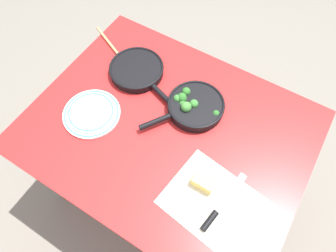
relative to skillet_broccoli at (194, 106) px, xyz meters
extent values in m
plane|color=slate|center=(-0.05, -0.14, -0.76)|extent=(14.00, 14.00, 0.00)
cube|color=red|center=(-0.05, -0.14, -0.04)|extent=(1.20, 0.94, 0.03)
cylinder|color=#BCBCC1|center=(-0.59, -0.55, -0.41)|extent=(0.05, 0.05, 0.70)
cylinder|color=#BCBCC1|center=(-0.59, 0.27, -0.41)|extent=(0.05, 0.05, 0.70)
cylinder|color=#BCBCC1|center=(0.49, 0.27, -0.41)|extent=(0.05, 0.05, 0.70)
cylinder|color=black|center=(0.01, 0.01, -0.01)|extent=(0.25, 0.25, 0.04)
torus|color=black|center=(0.01, 0.01, 0.01)|extent=(0.25, 0.25, 0.01)
cylinder|color=black|center=(-0.10, -0.16, 0.00)|extent=(0.10, 0.14, 0.02)
cylinder|color=#2C6823|center=(-0.08, -0.01, -0.01)|extent=(0.01, 0.01, 0.02)
sphere|color=#387A33|center=(-0.08, -0.01, 0.01)|extent=(0.04, 0.04, 0.04)
cylinder|color=#205218|center=(-0.06, 0.00, -0.01)|extent=(0.01, 0.01, 0.02)
sphere|color=#286023|center=(-0.06, 0.00, 0.02)|extent=(0.04, 0.04, 0.04)
cylinder|color=#2C6823|center=(0.00, 0.00, -0.01)|extent=(0.01, 0.01, 0.02)
sphere|color=#387A33|center=(0.00, 0.00, 0.02)|extent=(0.04, 0.04, 0.04)
cylinder|color=#245B1C|center=(0.10, 0.01, -0.01)|extent=(0.01, 0.01, 0.02)
sphere|color=#2D6B28|center=(0.10, 0.01, 0.01)|extent=(0.03, 0.03, 0.03)
cylinder|color=#2C6823|center=(-0.05, -0.02, -0.01)|extent=(0.01, 0.01, 0.02)
sphere|color=#387A33|center=(-0.05, -0.02, 0.01)|extent=(0.03, 0.03, 0.03)
cylinder|color=#245B1C|center=(-0.06, 0.00, -0.01)|extent=(0.01, 0.01, 0.02)
sphere|color=#2D6B28|center=(-0.06, 0.00, 0.02)|extent=(0.04, 0.04, 0.04)
cylinder|color=#357027|center=(-0.02, -0.04, -0.01)|extent=(0.02, 0.02, 0.03)
sphere|color=#428438|center=(-0.02, -0.04, 0.02)|extent=(0.05, 0.05, 0.05)
cylinder|color=#245B1C|center=(-0.06, 0.04, -0.01)|extent=(0.01, 0.01, 0.02)
sphere|color=#2D6B28|center=(-0.06, 0.04, 0.02)|extent=(0.04, 0.04, 0.04)
cube|color=#9E703D|center=(0.01, 0.01, -0.01)|extent=(0.04, 0.04, 0.03)
cube|color=olive|center=(0.00, -0.06, 0.00)|extent=(0.05, 0.04, 0.03)
cube|color=#AD7F4C|center=(0.03, -0.08, 0.00)|extent=(0.04, 0.04, 0.03)
cube|color=#AD7F4C|center=(-0.03, 0.07, 0.00)|extent=(0.04, 0.04, 0.03)
cube|color=#9E703D|center=(0.08, -0.04, 0.00)|extent=(0.04, 0.04, 0.03)
cube|color=#9E703D|center=(-0.01, 0.01, 0.00)|extent=(0.04, 0.04, 0.03)
cylinder|color=black|center=(-0.34, 0.04, -0.01)|extent=(0.26, 0.26, 0.04)
torus|color=black|center=(-0.34, 0.04, 0.01)|extent=(0.26, 0.26, 0.01)
cylinder|color=black|center=(-0.15, -0.02, 0.00)|extent=(0.15, 0.07, 0.02)
cylinder|color=#EAD170|center=(-0.34, 0.04, -0.01)|extent=(0.21, 0.21, 0.02)
cylinder|color=tan|center=(-0.54, 0.11, -0.02)|extent=(0.30, 0.15, 0.02)
ellipsoid|color=tan|center=(-0.37, 0.03, -0.02)|extent=(0.07, 0.06, 0.02)
cube|color=beige|center=(0.29, -0.33, -0.03)|extent=(0.43, 0.33, 0.00)
cube|color=silver|center=(0.31, -0.26, -0.03)|extent=(0.06, 0.20, 0.01)
cylinder|color=black|center=(0.29, -0.40, -0.02)|extent=(0.04, 0.09, 0.02)
cube|color=#EACC66|center=(0.20, -0.29, 0.00)|extent=(0.09, 0.05, 0.05)
cylinder|color=white|center=(-0.37, -0.26, -0.02)|extent=(0.26, 0.26, 0.01)
torus|color=#4C9EB7|center=(-0.37, -0.26, -0.02)|extent=(0.24, 0.24, 0.01)
cylinder|color=white|center=(-0.37, -0.26, -0.01)|extent=(0.21, 0.21, 0.01)
torus|color=#4C9EB7|center=(-0.37, -0.26, 0.00)|extent=(0.20, 0.20, 0.01)
camera|label=1|loc=(0.28, -0.68, 1.11)|focal=32.00mm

